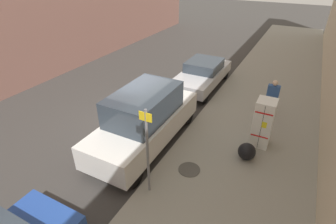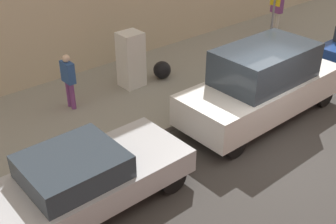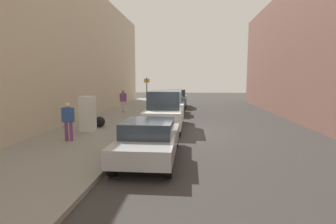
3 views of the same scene
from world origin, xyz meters
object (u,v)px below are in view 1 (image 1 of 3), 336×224
discarded_refrigerator (263,123)px  pedestrian_walking_far (272,96)px  street_sign_post (147,149)px  parked_sedan_silver (202,74)px  parked_van_white (145,119)px  trash_bag (247,151)px

discarded_refrigerator → pedestrian_walking_far: discarded_refrigerator is taller
discarded_refrigerator → street_sign_post: bearing=57.8°
parked_sedan_silver → parked_van_white: size_ratio=0.88×
parked_van_white → discarded_refrigerator: bearing=-155.6°
parked_van_white → street_sign_post: bearing=124.1°
street_sign_post → parked_sedan_silver: bearing=-79.8°
street_sign_post → pedestrian_walking_far: size_ratio=1.65×
discarded_refrigerator → pedestrian_walking_far: 2.19m
trash_bag → pedestrian_walking_far: bearing=-93.4°
pedestrian_walking_far → trash_bag: bearing=-122.8°
street_sign_post → parked_sedan_silver: 7.96m
street_sign_post → pedestrian_walking_far: (-2.35, -5.97, -0.57)m
discarded_refrigerator → parked_van_white: size_ratio=0.34×
street_sign_post → trash_bag: size_ratio=4.63×
discarded_refrigerator → street_sign_post: street_sign_post is taller
discarded_refrigerator → street_sign_post: (2.38, 3.78, 0.63)m
trash_bag → parked_sedan_silver: 6.20m
parked_sedan_silver → street_sign_post: bearing=100.2°
parked_van_white → pedestrian_walking_far: bearing=-133.8°
street_sign_post → parked_sedan_silver: size_ratio=0.60×
discarded_refrigerator → parked_sedan_silver: size_ratio=0.39×
pedestrian_walking_far → parked_sedan_silver: (3.75, -1.81, -0.37)m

